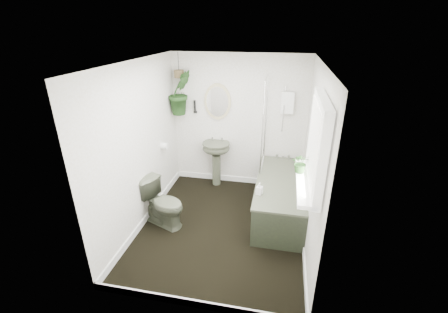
# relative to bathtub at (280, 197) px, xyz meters

# --- Properties ---
(floor) EXTENTS (2.30, 2.80, 0.02)m
(floor) POSITION_rel_bathtub_xyz_m (-0.80, -0.50, -0.30)
(floor) COLOR black
(floor) RESTS_ON ground
(ceiling) EXTENTS (2.30, 2.80, 0.02)m
(ceiling) POSITION_rel_bathtub_xyz_m (-0.80, -0.50, 2.02)
(ceiling) COLOR white
(ceiling) RESTS_ON ground
(wall_back) EXTENTS (2.30, 0.02, 2.30)m
(wall_back) POSITION_rel_bathtub_xyz_m (-0.80, 0.91, 0.86)
(wall_back) COLOR white
(wall_back) RESTS_ON ground
(wall_front) EXTENTS (2.30, 0.02, 2.30)m
(wall_front) POSITION_rel_bathtub_xyz_m (-0.80, -1.91, 0.86)
(wall_front) COLOR white
(wall_front) RESTS_ON ground
(wall_left) EXTENTS (0.02, 2.80, 2.30)m
(wall_left) POSITION_rel_bathtub_xyz_m (-1.96, -0.50, 0.86)
(wall_left) COLOR white
(wall_left) RESTS_ON ground
(wall_right) EXTENTS (0.02, 2.80, 2.30)m
(wall_right) POSITION_rel_bathtub_xyz_m (0.36, -0.50, 0.86)
(wall_right) COLOR white
(wall_right) RESTS_ON ground
(skirting) EXTENTS (2.30, 2.80, 0.10)m
(skirting) POSITION_rel_bathtub_xyz_m (-0.80, -0.50, -0.24)
(skirting) COLOR white
(skirting) RESTS_ON floor
(bathtub) EXTENTS (0.72, 1.72, 0.58)m
(bathtub) POSITION_rel_bathtub_xyz_m (0.00, 0.00, 0.00)
(bathtub) COLOR #464B3A
(bathtub) RESTS_ON floor
(bath_screen) EXTENTS (0.04, 0.72, 1.40)m
(bath_screen) POSITION_rel_bathtub_xyz_m (-0.33, 0.49, 0.99)
(bath_screen) COLOR silver
(bath_screen) RESTS_ON bathtub
(shower_box) EXTENTS (0.20, 0.10, 0.35)m
(shower_box) POSITION_rel_bathtub_xyz_m (0.00, 0.84, 1.26)
(shower_box) COLOR white
(shower_box) RESTS_ON wall_back
(oval_mirror) EXTENTS (0.46, 0.03, 0.62)m
(oval_mirror) POSITION_rel_bathtub_xyz_m (-1.16, 0.87, 1.21)
(oval_mirror) COLOR tan
(oval_mirror) RESTS_ON wall_back
(wall_sconce) EXTENTS (0.04, 0.04, 0.22)m
(wall_sconce) POSITION_rel_bathtub_xyz_m (-1.56, 0.86, 1.11)
(wall_sconce) COLOR black
(wall_sconce) RESTS_ON wall_back
(toilet_roll_holder) EXTENTS (0.11, 0.11, 0.11)m
(toilet_roll_holder) POSITION_rel_bathtub_xyz_m (-1.90, 0.20, 0.61)
(toilet_roll_holder) COLOR white
(toilet_roll_holder) RESTS_ON wall_left
(window_recess) EXTENTS (0.08, 1.00, 0.90)m
(window_recess) POSITION_rel_bathtub_xyz_m (0.29, -1.20, 1.36)
(window_recess) COLOR white
(window_recess) RESTS_ON wall_right
(window_sill) EXTENTS (0.18, 1.00, 0.04)m
(window_sill) POSITION_rel_bathtub_xyz_m (0.22, -1.20, 0.94)
(window_sill) COLOR white
(window_sill) RESTS_ON wall_right
(window_blinds) EXTENTS (0.01, 0.86, 0.76)m
(window_blinds) POSITION_rel_bathtub_xyz_m (0.24, -1.20, 1.36)
(window_blinds) COLOR white
(window_blinds) RESTS_ON wall_right
(toilet) EXTENTS (0.77, 0.61, 0.69)m
(toilet) POSITION_rel_bathtub_xyz_m (-1.65, -0.58, 0.06)
(toilet) COLOR #464B3A
(toilet) RESTS_ON floor
(pedestal_sink) EXTENTS (0.54, 0.48, 0.81)m
(pedestal_sink) POSITION_rel_bathtub_xyz_m (-1.16, 0.73, 0.12)
(pedestal_sink) COLOR #464B3A
(pedestal_sink) RESTS_ON floor
(sill_plant) EXTENTS (0.21, 0.18, 0.22)m
(sill_plant) POSITION_rel_bathtub_xyz_m (0.17, -1.03, 1.07)
(sill_plant) COLOR black
(sill_plant) RESTS_ON window_sill
(hanging_plant) EXTENTS (0.52, 0.52, 0.74)m
(hanging_plant) POSITION_rel_bathtub_xyz_m (-1.77, 0.75, 1.36)
(hanging_plant) COLOR black
(hanging_plant) RESTS_ON ceiling
(soap_bottle) EXTENTS (0.10, 0.10, 0.17)m
(soap_bottle) POSITION_rel_bathtub_xyz_m (-0.29, -0.45, 0.38)
(soap_bottle) COLOR black
(soap_bottle) RESTS_ON bathtub
(hanging_pot) EXTENTS (0.16, 0.16, 0.12)m
(hanging_pot) POSITION_rel_bathtub_xyz_m (-1.77, 0.75, 1.67)
(hanging_pot) COLOR brown
(hanging_pot) RESTS_ON ceiling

